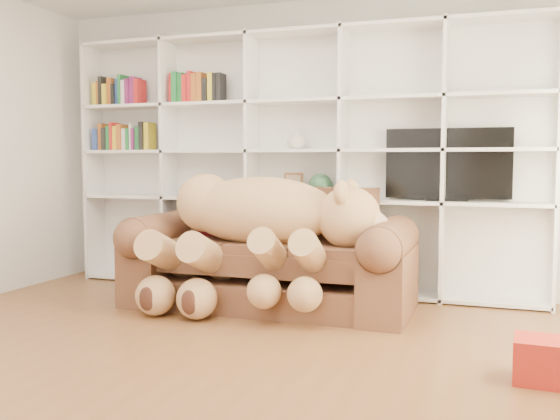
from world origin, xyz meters
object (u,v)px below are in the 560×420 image
at_px(sofa, 270,262).
at_px(tv, 448,165).
at_px(teddy_bear, 257,225).
at_px(gift_box, 543,361).

distance_m(sofa, tv, 1.73).
distance_m(teddy_bear, tv, 1.73).
bearing_deg(gift_box, sofa, 149.05).
distance_m(sofa, gift_box, 2.38).
bearing_deg(tv, gift_box, -70.98).
xyz_separation_m(teddy_bear, tv, (1.41, 0.90, 0.47)).
bearing_deg(teddy_bear, tv, 25.60).
distance_m(gift_box, tv, 2.29).
distance_m(sofa, teddy_bear, 0.38).
height_order(teddy_bear, tv, tv).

